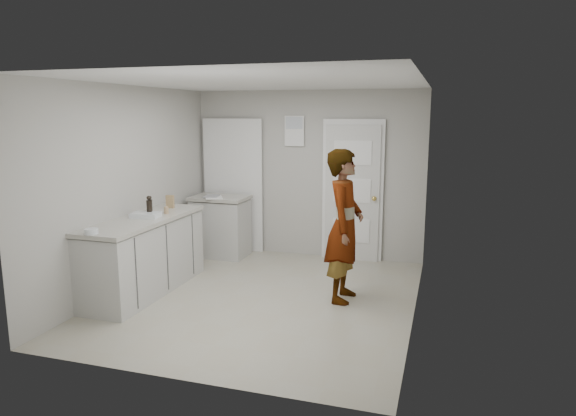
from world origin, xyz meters
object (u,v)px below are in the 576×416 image
(cake_mix_box, at_px, (170,202))
(spice_jar, at_px, (166,210))
(person, at_px, (344,226))
(oil_cruet_a, at_px, (149,207))
(baking_dish, at_px, (146,215))
(egg_bowl, at_px, (91,231))
(oil_cruet_b, at_px, (150,206))

(cake_mix_box, distance_m, spice_jar, 0.40)
(person, height_order, oil_cruet_a, person)
(person, xyz_separation_m, baking_dish, (-2.35, -0.42, 0.07))
(egg_bowl, bearing_deg, oil_cruet_a, 86.02)
(person, distance_m, egg_bowl, 2.76)
(oil_cruet_a, xyz_separation_m, oil_cruet_b, (-0.02, 0.05, -0.00))
(person, xyz_separation_m, oil_cruet_a, (-2.34, -0.35, 0.16))
(spice_jar, bearing_deg, person, 3.59)
(baking_dish, bearing_deg, cake_mix_box, 93.25)
(spice_jar, distance_m, egg_bowl, 1.22)
(oil_cruet_b, relative_size, baking_dish, 0.68)
(oil_cruet_b, bearing_deg, spice_jar, 51.26)
(person, relative_size, baking_dish, 4.96)
(spice_jar, bearing_deg, oil_cruet_a, -116.94)
(baking_dish, relative_size, egg_bowl, 2.52)
(spice_jar, relative_size, oil_cruet_b, 0.36)
(person, bearing_deg, cake_mix_box, 85.24)
(cake_mix_box, bearing_deg, spice_jar, -69.50)
(person, relative_size, spice_jar, 20.25)
(cake_mix_box, bearing_deg, person, -7.82)
(spice_jar, bearing_deg, baking_dish, -112.89)
(spice_jar, distance_m, baking_dish, 0.30)
(baking_dish, bearing_deg, spice_jar, 67.11)
(oil_cruet_b, distance_m, egg_bowl, 1.05)
(cake_mix_box, relative_size, spice_jar, 1.94)
(person, distance_m, cake_mix_box, 2.40)
(cake_mix_box, bearing_deg, oil_cruet_b, -89.52)
(spice_jar, xyz_separation_m, oil_cruet_a, (-0.11, -0.21, 0.08))
(cake_mix_box, height_order, egg_bowl, cake_mix_box)
(spice_jar, height_order, oil_cruet_b, oil_cruet_b)
(oil_cruet_b, height_order, egg_bowl, oil_cruet_b)
(spice_jar, bearing_deg, cake_mix_box, 113.01)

